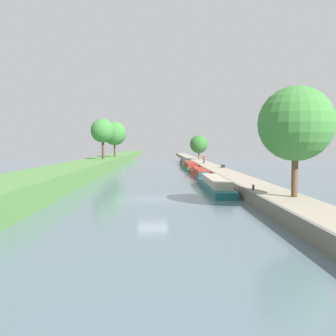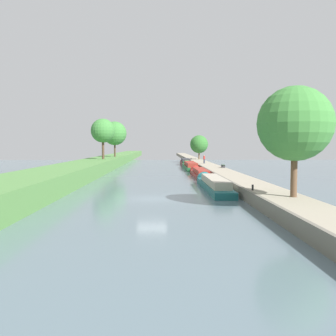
{
  "view_description": "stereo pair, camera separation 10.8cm",
  "coord_description": "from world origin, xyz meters",
  "px_view_note": "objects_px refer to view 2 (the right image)",
  "views": [
    {
      "loc": [
        0.68,
        -30.59,
        4.54
      ],
      "look_at": [
        1.83,
        25.26,
        1.0
      ],
      "focal_mm": 39.16,
      "sensor_mm": 36.0,
      "label": 1
    },
    {
      "loc": [
        0.78,
        -30.59,
        4.54
      ],
      "look_at": [
        1.83,
        25.26,
        1.0
      ],
      "focal_mm": 39.16,
      "sensor_mm": 36.0,
      "label": 2
    }
  ],
  "objects_px": {
    "person_walking": "(204,159)",
    "mooring_bollard_near": "(253,187)",
    "mooring_bollard_far": "(191,159)",
    "narrowboat_maroon": "(185,162)",
    "narrowboat_green": "(190,166)",
    "park_bench": "(223,165)",
    "narrowboat_teal": "(213,184)",
    "narrowboat_red": "(200,173)"
  },
  "relations": [
    {
      "from": "person_walking",
      "to": "mooring_bollard_near",
      "type": "xyz_separation_m",
      "value": [
        -1.08,
        -41.9,
        -0.65
      ]
    },
    {
      "from": "mooring_bollard_far",
      "to": "mooring_bollard_near",
      "type": "bearing_deg",
      "value": -90.0
    },
    {
      "from": "mooring_bollard_near",
      "to": "narrowboat_red",
      "type": "bearing_deg",
      "value": 93.83
    },
    {
      "from": "narrowboat_green",
      "to": "person_walking",
      "type": "height_order",
      "value": "person_walking"
    },
    {
      "from": "narrowboat_red",
      "to": "narrowboat_maroon",
      "type": "xyz_separation_m",
      "value": [
        -0.11,
        30.32,
        0.12
      ]
    },
    {
      "from": "person_walking",
      "to": "mooring_bollard_far",
      "type": "height_order",
      "value": "person_walking"
    },
    {
      "from": "narrowboat_teal",
      "to": "park_bench",
      "type": "height_order",
      "value": "park_bench"
    },
    {
      "from": "narrowboat_teal",
      "to": "person_walking",
      "type": "bearing_deg",
      "value": 84.84
    },
    {
      "from": "narrowboat_green",
      "to": "park_bench",
      "type": "bearing_deg",
      "value": -69.74
    },
    {
      "from": "mooring_bollard_near",
      "to": "mooring_bollard_far",
      "type": "height_order",
      "value": "same"
    },
    {
      "from": "person_walking",
      "to": "narrowboat_teal",
      "type": "bearing_deg",
      "value": -95.16
    },
    {
      "from": "narrowboat_maroon",
      "to": "narrowboat_green",
      "type": "bearing_deg",
      "value": -90.2
    },
    {
      "from": "person_walking",
      "to": "mooring_bollard_near",
      "type": "bearing_deg",
      "value": -91.47
    },
    {
      "from": "mooring_bollard_near",
      "to": "park_bench",
      "type": "bearing_deg",
      "value": 84.97
    },
    {
      "from": "narrowboat_maroon",
      "to": "narrowboat_red",
      "type": "bearing_deg",
      "value": -89.79
    },
    {
      "from": "narrowboat_green",
      "to": "mooring_bollard_far",
      "type": "xyz_separation_m",
      "value": [
        1.8,
        19.22,
        0.61
      ]
    },
    {
      "from": "park_bench",
      "to": "narrowboat_red",
      "type": "bearing_deg",
      "value": -134.16
    },
    {
      "from": "narrowboat_maroon",
      "to": "person_walking",
      "type": "xyz_separation_m",
      "value": [
        2.82,
        -12.86,
        1.23
      ]
    },
    {
      "from": "mooring_bollard_far",
      "to": "park_bench",
      "type": "relative_size",
      "value": 0.3
    },
    {
      "from": "narrowboat_maroon",
      "to": "mooring_bollard_far",
      "type": "height_order",
      "value": "narrowboat_maroon"
    },
    {
      "from": "narrowboat_green",
      "to": "mooring_bollard_far",
      "type": "distance_m",
      "value": 19.32
    },
    {
      "from": "narrowboat_maroon",
      "to": "person_walking",
      "type": "distance_m",
      "value": 13.23
    },
    {
      "from": "mooring_bollard_far",
      "to": "narrowboat_maroon",
      "type": "bearing_deg",
      "value": -109.6
    },
    {
      "from": "narrowboat_green",
      "to": "narrowboat_maroon",
      "type": "distance_m",
      "value": 14.31
    },
    {
      "from": "mooring_bollard_near",
      "to": "narrowboat_maroon",
      "type": "bearing_deg",
      "value": 91.83
    },
    {
      "from": "narrowboat_green",
      "to": "mooring_bollard_far",
      "type": "height_order",
      "value": "mooring_bollard_far"
    },
    {
      "from": "narrowboat_teal",
      "to": "narrowboat_green",
      "type": "height_order",
      "value": "narrowboat_green"
    },
    {
      "from": "narrowboat_red",
      "to": "mooring_bollard_far",
      "type": "bearing_deg",
      "value": 87.34
    },
    {
      "from": "narrowboat_red",
      "to": "mooring_bollard_near",
      "type": "xyz_separation_m",
      "value": [
        1.64,
        -24.45,
        0.71
      ]
    },
    {
      "from": "narrowboat_green",
      "to": "mooring_bollard_far",
      "type": "bearing_deg",
      "value": 84.66
    },
    {
      "from": "narrowboat_green",
      "to": "mooring_bollard_near",
      "type": "xyz_separation_m",
      "value": [
        1.8,
        -40.46,
        0.61
      ]
    },
    {
      "from": "narrowboat_red",
      "to": "narrowboat_green",
      "type": "height_order",
      "value": "narrowboat_green"
    },
    {
      "from": "mooring_bollard_far",
      "to": "park_bench",
      "type": "height_order",
      "value": "park_bench"
    },
    {
      "from": "park_bench",
      "to": "person_walking",
      "type": "bearing_deg",
      "value": 96.29
    },
    {
      "from": "mooring_bollard_near",
      "to": "park_bench",
      "type": "xyz_separation_m",
      "value": [
        2.53,
        28.74,
        0.12
      ]
    },
    {
      "from": "narrowboat_red",
      "to": "park_bench",
      "type": "distance_m",
      "value": 6.03
    },
    {
      "from": "narrowboat_red",
      "to": "person_walking",
      "type": "distance_m",
      "value": 17.71
    },
    {
      "from": "narrowboat_red",
      "to": "narrowboat_maroon",
      "type": "relative_size",
      "value": 1.29
    },
    {
      "from": "narrowboat_red",
      "to": "narrowboat_maroon",
      "type": "distance_m",
      "value": 30.32
    },
    {
      "from": "mooring_bollard_far",
      "to": "narrowboat_green",
      "type": "bearing_deg",
      "value": -95.34
    },
    {
      "from": "narrowboat_red",
      "to": "mooring_bollard_near",
      "type": "relative_size",
      "value": 30.71
    },
    {
      "from": "narrowboat_maroon",
      "to": "person_walking",
      "type": "height_order",
      "value": "person_walking"
    }
  ]
}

